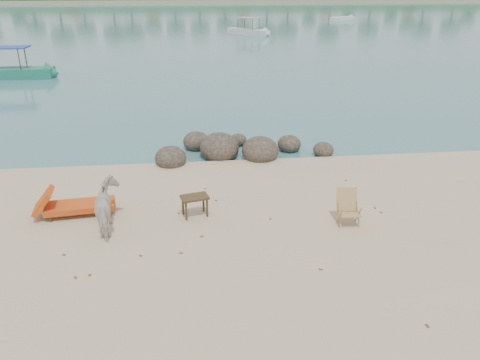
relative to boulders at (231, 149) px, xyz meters
The scene contains 10 objects.
water 83.39m from the boulders, 90.45° to the left, with size 400.00×400.00×0.00m, color #3B6E77.
boulders is the anchor object (origin of this frame).
cow 6.19m from the boulders, 124.29° to the right, with size 0.66×1.45×1.23m, color silver.
side_table 4.81m from the boulders, 106.69° to the right, with size 0.69×0.45×0.56m, color #302113, non-canonical shape.
lounge_chair 6.05m from the boulders, 136.63° to the right, with size 2.21×0.77×0.66m, color #C55417, non-canonical shape.
deck_chair 6.05m from the boulders, 65.87° to the right, with size 0.57×0.62×0.89m, color tan, non-canonical shape.
boat_near 20.51m from the boulders, 129.27° to the left, with size 6.50×1.46×3.16m, color #1E7258, non-canonical shape.
boat_mid 40.40m from the boulders, 81.95° to the left, with size 6.13×1.38×2.99m, color silver, non-canonical shape.
boat_far 63.19m from the boulders, 68.87° to the left, with size 5.06×1.14×0.59m, color silver, non-canonical shape.
dead_leaves 5.63m from the boulders, 94.35° to the right, with size 8.07×6.71×0.00m.
Camera 1 is at (-0.75, -9.00, 5.75)m, focal length 35.00 mm.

